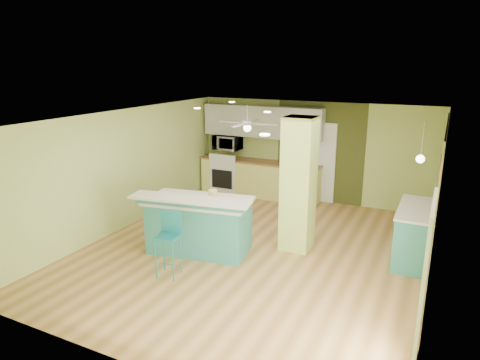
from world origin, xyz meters
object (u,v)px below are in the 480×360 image
at_px(bar_stool, 169,233).
at_px(side_counter, 415,234).
at_px(peninsula, 199,224).
at_px(canister, 213,194).
at_px(fruit_bowl, 285,163).

xyz_separation_m(bar_stool, side_counter, (3.58, 2.37, -0.24)).
relative_size(peninsula, canister, 12.94).
height_order(bar_stool, fruit_bowl, bar_stool).
relative_size(bar_stool, canister, 6.42).
height_order(fruit_bowl, canister, canister).
bearing_deg(side_counter, peninsula, -159.33).
xyz_separation_m(peninsula, fruit_bowl, (0.33, 3.62, 0.44)).
height_order(peninsula, bar_stool, peninsula).
distance_m(side_counter, fruit_bowl, 4.03).
bearing_deg(bar_stool, fruit_bowl, 76.68).
distance_m(bar_stool, canister, 1.23).
bearing_deg(side_counter, canister, -160.59).
height_order(bar_stool, canister, canister).
height_order(bar_stool, side_counter, bar_stool).
xyz_separation_m(peninsula, canister, (0.21, 0.17, 0.55)).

